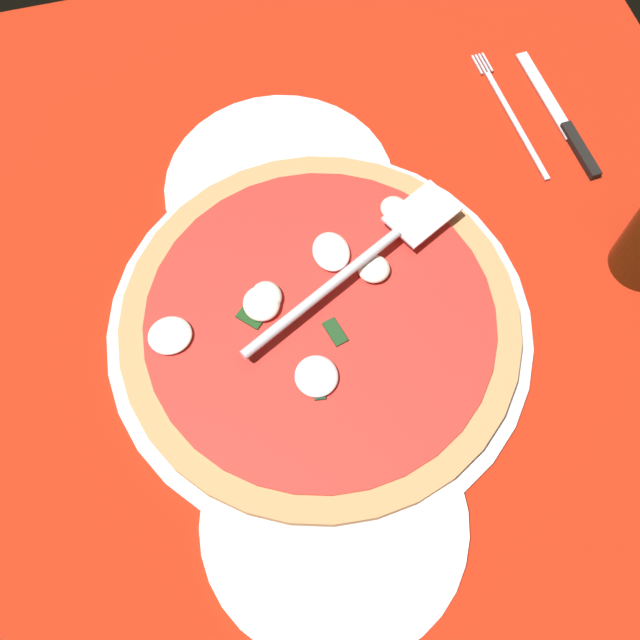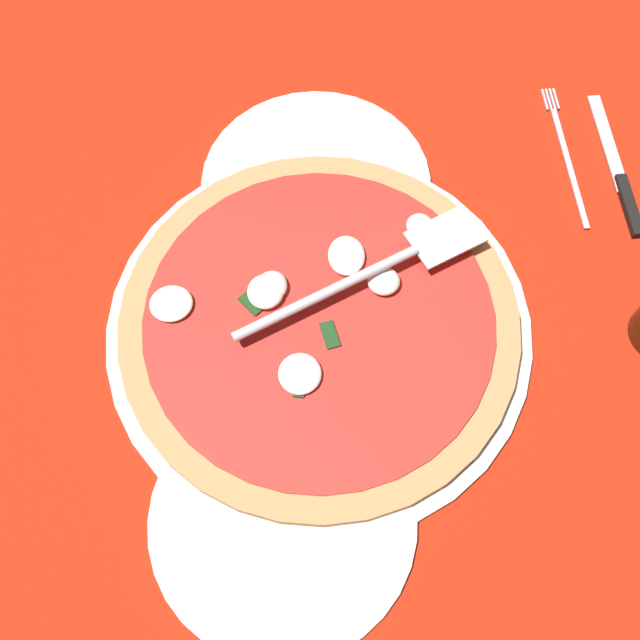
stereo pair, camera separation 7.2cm
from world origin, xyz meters
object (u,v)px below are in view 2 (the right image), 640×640
at_px(pizza_server, 369,273).
at_px(place_setting_near, 594,168).
at_px(dinner_plate_right, 317,182).
at_px(dinner_plate_left, 284,518).
at_px(pizza, 319,320).

height_order(pizza_server, place_setting_near, pizza_server).
xyz_separation_m(dinner_plate_right, place_setting_near, (0.01, -0.31, -0.00)).
relative_size(dinner_plate_left, place_setting_near, 1.17).
distance_m(dinner_plate_right, place_setting_near, 0.31).
bearing_deg(pizza, pizza_server, -52.88).
bearing_deg(place_setting_near, pizza_server, 116.15).
bearing_deg(dinner_plate_left, pizza, -10.73).
xyz_separation_m(pizza, pizza_server, (0.04, -0.05, 0.02)).
xyz_separation_m(dinner_plate_right, pizza, (-0.17, 0.00, 0.01)).
xyz_separation_m(pizza, place_setting_near, (0.19, -0.31, -0.01)).
height_order(dinner_plate_right, pizza, pizza).
height_order(pizza, pizza_server, pizza_server).
xyz_separation_m(dinner_plate_left, place_setting_near, (0.37, -0.34, -0.00)).
bearing_deg(place_setting_near, dinner_plate_right, 88.79).
relative_size(pizza, place_setting_near, 1.92).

